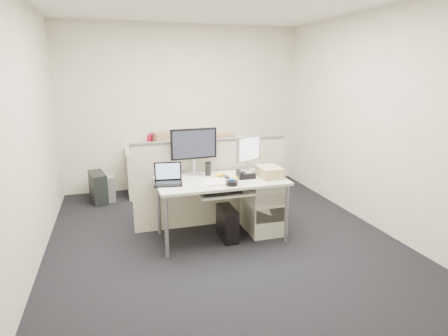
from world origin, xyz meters
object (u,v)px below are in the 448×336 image
object	(u,v)px
monitor_main	(194,152)
laptop	(168,174)
desk	(221,185)
desk_phone	(246,175)

from	to	relation	value
monitor_main	laptop	xyz separation A→B (m)	(-0.37, -0.34, -0.17)
desk	desk_phone	bearing A→B (deg)	-2.87
monitor_main	laptop	size ratio (longest dim) A/B	1.84
laptop	desk	bearing A→B (deg)	9.62
laptop	desk_phone	xyz separation A→B (m)	(0.92, 0.00, -0.08)
laptop	desk_phone	distance (m)	0.92
monitor_main	laptop	bearing A→B (deg)	-141.09
laptop	monitor_main	bearing A→B (deg)	50.35
desk	laptop	world-z (taller)	laptop
desk_phone	laptop	bearing A→B (deg)	-178.05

